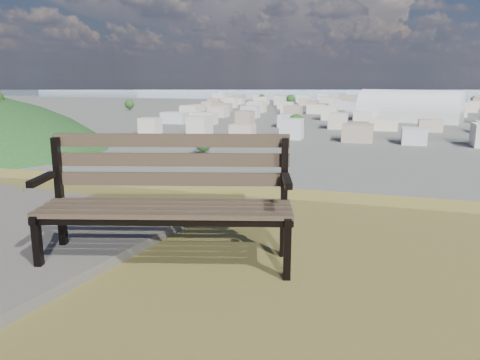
% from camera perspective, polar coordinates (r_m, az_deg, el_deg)
% --- Properties ---
extents(park_bench, '(2.09, 1.15, 1.04)m').
position_cam_1_polar(park_bench, '(3.85, -8.79, -1.54)').
color(park_bench, '#3C3123').
rests_on(park_bench, hilltop_mesa).
extents(arena, '(63.50, 38.97, 24.97)m').
position_cam_1_polar(arena, '(307.67, 19.92, 7.85)').
color(arena, silver).
rests_on(arena, ground).
extents(city_blocks, '(395.00, 361.00, 7.00)m').
position_cam_1_polar(city_blocks, '(396.76, 17.31, 8.55)').
color(city_blocks, beige).
rests_on(city_blocks, ground).
extents(city_trees, '(406.52, 387.20, 9.98)m').
position_cam_1_polar(city_trees, '(322.50, 12.53, 8.28)').
color(city_trees, '#311E18').
rests_on(city_trees, ground).
extents(bay_water, '(2400.00, 700.00, 0.12)m').
position_cam_1_polar(bay_water, '(902.04, 17.46, 10.18)').
color(bay_water, gray).
rests_on(bay_water, ground).
extents(far_hills, '(2050.00, 340.00, 60.00)m').
position_cam_1_polar(far_hills, '(1405.92, 15.04, 11.97)').
color(far_hills, '#9FB0C5').
rests_on(far_hills, ground).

